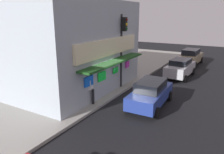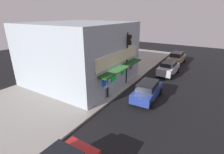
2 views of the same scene
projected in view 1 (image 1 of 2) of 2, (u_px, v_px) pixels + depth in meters
The scene contains 12 objects.
ground_plane at pixel (112, 100), 14.16m from camera, with size 61.10×61.10×0.00m, color black.
sidewalk at pixel (54, 87), 16.59m from camera, with size 40.73×10.16×0.16m, color gray.
corner_building at pixel (56, 44), 16.40m from camera, with size 9.52×10.19×6.11m.
traffic_light at pixel (122, 42), 15.43m from camera, with size 0.32×0.58×5.22m.
fire_hydrant at pixel (58, 107), 11.73m from camera, with size 0.54×0.30×0.85m.
trash_can at pixel (100, 86), 15.18m from camera, with size 0.46×0.46×0.85m, color #2D2D2D.
pedestrian at pixel (90, 88), 12.98m from camera, with size 0.58×0.54×1.75m.
potted_plant_by_doorway at pixel (44, 99), 12.57m from camera, with size 0.60×0.60×0.91m.
potted_plant_by_window at pixel (119, 74), 17.80m from camera, with size 0.58×0.58×0.95m.
parked_car_blue at pixel (150, 93), 13.05m from camera, with size 4.18×2.00×1.60m.
parked_car_silver at pixel (180, 68), 19.21m from camera, with size 4.21×2.05×1.62m.
parked_car_tan at pixel (191, 57), 24.06m from camera, with size 4.52×2.14×1.71m.
Camera 1 is at (-11.44, -6.60, 5.34)m, focal length 35.10 mm.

